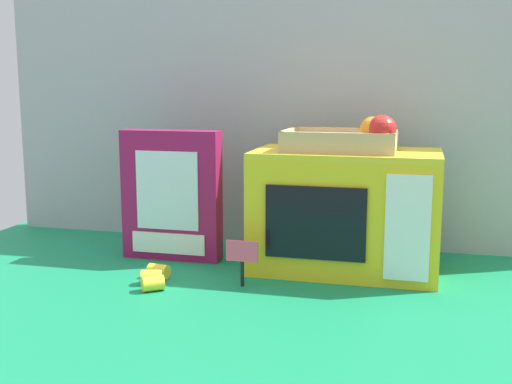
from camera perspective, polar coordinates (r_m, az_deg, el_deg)
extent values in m
plane|color=#147A4C|center=(1.51, 1.09, -6.73)|extent=(1.70, 1.70, 0.00)
cube|color=#A0A3A8|center=(1.69, 3.15, 8.70)|extent=(1.61, 0.03, 0.79)
cube|color=yellow|center=(1.48, 8.03, -1.89)|extent=(0.42, 0.24, 0.27)
cube|color=yellow|center=(1.45, 8.16, 3.47)|extent=(0.42, 0.24, 0.01)
cube|color=black|center=(1.36, 5.34, -2.81)|extent=(0.22, 0.01, 0.16)
cube|color=white|center=(1.35, 13.45, -3.19)|extent=(0.09, 0.01, 0.22)
cube|color=tan|center=(1.44, 7.56, 4.14)|extent=(0.25, 0.17, 0.02)
cube|color=tan|center=(1.36, 7.17, 4.81)|extent=(0.25, 0.01, 0.02)
cube|color=tan|center=(1.52, 7.95, 5.29)|extent=(0.25, 0.01, 0.02)
cube|color=tan|center=(1.46, 2.95, 5.19)|extent=(0.01, 0.17, 0.02)
cube|color=tan|center=(1.43, 12.30, 4.90)|extent=(0.01, 0.17, 0.02)
sphere|color=red|center=(1.38, 11.24, 5.55)|extent=(0.06, 0.06, 0.06)
sphere|color=orange|center=(1.40, 10.44, 5.51)|extent=(0.06, 0.06, 0.06)
cube|color=#99144C|center=(1.56, -7.59, -0.29)|extent=(0.24, 0.05, 0.32)
cube|color=silver|center=(1.53, -8.00, 0.12)|extent=(0.16, 0.00, 0.19)
cube|color=white|center=(1.56, -7.89, -4.59)|extent=(0.19, 0.00, 0.05)
cylinder|color=black|center=(1.36, -1.24, -7.34)|extent=(0.01, 0.01, 0.06)
cube|color=#F44C6B|center=(1.35, -1.27, -5.33)|extent=(0.07, 0.00, 0.05)
cylinder|color=yellow|center=(1.43, -8.75, -7.05)|extent=(0.05, 0.04, 0.03)
cylinder|color=yellow|center=(1.39, -9.34, -7.55)|extent=(0.05, 0.04, 0.03)
cylinder|color=yellow|center=(1.35, -9.25, -8.10)|extent=(0.06, 0.05, 0.03)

